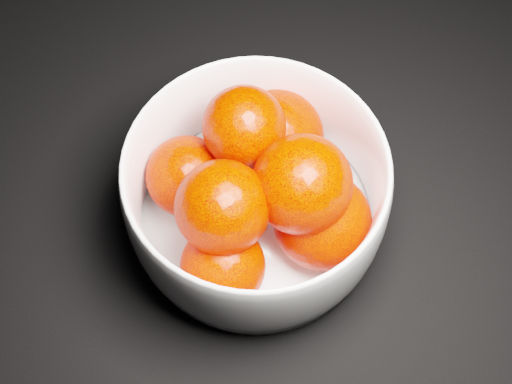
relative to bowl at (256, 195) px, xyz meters
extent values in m
cylinder|color=white|center=(0.00, 0.00, -0.05)|extent=(0.22, 0.22, 0.01)
sphere|color=red|center=(0.03, 0.06, 0.00)|extent=(0.09, 0.09, 0.09)
sphere|color=red|center=(-0.06, 0.03, 0.00)|extent=(0.07, 0.07, 0.07)
sphere|color=red|center=(-0.04, -0.06, 0.00)|extent=(0.07, 0.07, 0.07)
sphere|color=red|center=(0.05, -0.03, 0.00)|extent=(0.09, 0.09, 0.09)
sphere|color=red|center=(0.00, 0.04, 0.04)|extent=(0.07, 0.07, 0.07)
sphere|color=red|center=(-0.03, -0.03, 0.04)|extent=(0.08, 0.08, 0.08)
sphere|color=red|center=(0.04, -0.02, 0.04)|extent=(0.08, 0.08, 0.08)
camera|label=1|loc=(-0.04, -0.28, 0.55)|focal=50.00mm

